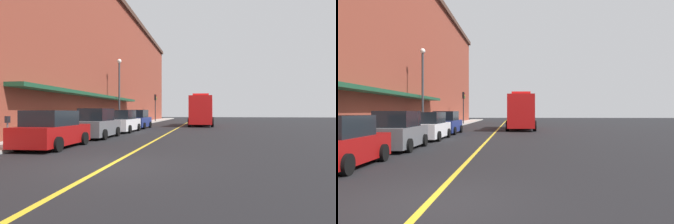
% 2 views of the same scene
% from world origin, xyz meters
% --- Properties ---
extents(ground_plane, '(112.00, 112.00, 0.00)m').
position_xyz_m(ground_plane, '(0.00, 25.00, 0.00)').
color(ground_plane, black).
extents(sidewalk_left, '(2.40, 70.00, 0.15)m').
position_xyz_m(sidewalk_left, '(-6.20, 25.00, 0.07)').
color(sidewalk_left, '#ADA8A0').
rests_on(sidewalk_left, ground).
extents(lane_center_stripe, '(0.16, 70.00, 0.01)m').
position_xyz_m(lane_center_stripe, '(0.00, 25.00, 0.00)').
color(lane_center_stripe, gold).
rests_on(lane_center_stripe, ground).
extents(brick_building_left, '(11.11, 64.00, 15.47)m').
position_xyz_m(brick_building_left, '(-12.37, 23.99, 7.74)').
color(brick_building_left, brown).
rests_on(brick_building_left, ground).
extents(parked_car_0, '(2.12, 4.24, 1.72)m').
position_xyz_m(parked_car_0, '(-4.04, 3.69, 0.81)').
color(parked_car_0, maroon).
rests_on(parked_car_0, ground).
extents(parked_car_1, '(2.05, 4.20, 1.87)m').
position_xyz_m(parked_car_1, '(-3.89, 8.72, 0.87)').
color(parked_car_1, '#595B60').
rests_on(parked_car_1, ground).
extents(parked_car_2, '(2.11, 4.66, 1.80)m').
position_xyz_m(parked_car_2, '(-3.87, 14.10, 0.84)').
color(parked_car_2, silver).
rests_on(parked_car_2, ground).
extents(parked_car_3, '(2.08, 4.30, 1.86)m').
position_xyz_m(parked_car_3, '(-3.85, 19.30, 0.86)').
color(parked_car_3, navy).
rests_on(parked_car_3, ground).
extents(fire_truck, '(2.95, 8.67, 3.65)m').
position_xyz_m(fire_truck, '(2.37, 25.74, 1.74)').
color(fire_truck, red).
rests_on(fire_truck, ground).
extents(parking_meter_0, '(0.14, 0.18, 1.33)m').
position_xyz_m(parking_meter_0, '(-5.35, 5.29, 1.06)').
color(parking_meter_0, '#4C4C51').
rests_on(parking_meter_0, sidewalk_left).
extents(parking_meter_1, '(0.14, 0.18, 1.33)m').
position_xyz_m(parking_meter_1, '(-5.35, 2.43, 1.06)').
color(parking_meter_1, '#4C4C51').
rests_on(parking_meter_1, sidewalk_left).
extents(parking_meter_2, '(0.14, 0.18, 1.33)m').
position_xyz_m(parking_meter_2, '(-5.35, 9.55, 1.06)').
color(parking_meter_2, '#4C4C51').
rests_on(parking_meter_2, sidewalk_left).
extents(street_lamp_left, '(0.44, 0.44, 6.94)m').
position_xyz_m(street_lamp_left, '(-5.95, 19.68, 4.40)').
color(street_lamp_left, '#33383D').
rests_on(street_lamp_left, sidewalk_left).
extents(traffic_light_near, '(0.38, 0.36, 4.30)m').
position_xyz_m(traffic_light_near, '(-5.29, 36.52, 3.16)').
color(traffic_light_near, '#232326').
rests_on(traffic_light_near, sidewalk_left).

